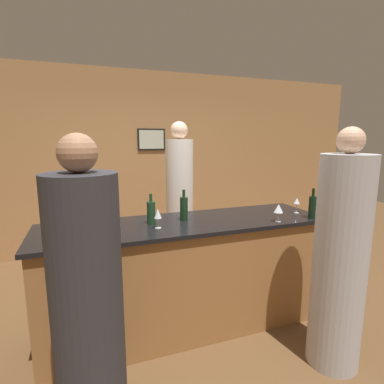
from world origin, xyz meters
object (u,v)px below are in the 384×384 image
guest_1 (88,309)px  wine_bottle_1 (312,207)px  guest_0 (340,261)px  bartender (180,210)px  wine_bottle_0 (151,212)px  wine_bottle_2 (184,208)px

guest_1 → wine_bottle_1: (2.01, 0.54, 0.31)m
guest_0 → guest_1: (-1.80, 0.01, -0.03)m
bartender → wine_bottle_0: 1.01m
wine_bottle_0 → guest_1: bearing=-122.6°
wine_bottle_0 → wine_bottle_2: (0.31, 0.03, 0.01)m
bartender → guest_1: (-1.08, -1.71, -0.10)m
wine_bottle_1 → guest_0: bearing=-110.7°
guest_1 → wine_bottle_0: (0.55, 0.87, 0.31)m
guest_0 → wine_bottle_2: size_ratio=6.48×
guest_1 → wine_bottle_0: 1.07m
guest_0 → wine_bottle_0: 1.55m
guest_0 → wine_bottle_1: (0.21, 0.56, 0.28)m
wine_bottle_1 → wine_bottle_2: (-1.15, 0.35, 0.00)m
bartender → wine_bottle_2: bearing=75.1°
guest_0 → guest_1: bearing=179.7°
guest_0 → bartender: bearing=112.8°
guest_0 → wine_bottle_2: guest_0 is taller
wine_bottle_1 → wine_bottle_2: size_ratio=1.00×
bartender → guest_1: 2.02m
guest_1 → wine_bottle_1: guest_1 is taller
bartender → wine_bottle_0: size_ratio=7.24×
guest_0 → guest_1: 1.80m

